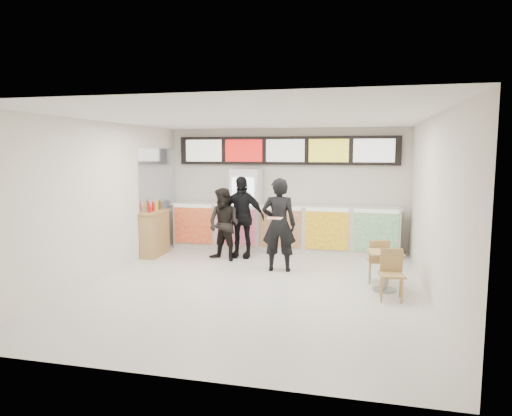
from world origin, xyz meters
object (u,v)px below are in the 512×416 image
(drinks_fridge, at_px, (246,209))
(customer_mid, at_px, (241,217))
(service_counter, at_px, (283,227))
(customer_main, at_px, (279,225))
(cafe_table, at_px, (385,264))
(customer_left, at_px, (224,224))
(condiment_ledge, at_px, (155,233))

(drinks_fridge, bearing_deg, customer_mid, -82.76)
(service_counter, distance_m, customer_mid, 1.28)
(drinks_fridge, relative_size, customer_main, 1.05)
(cafe_table, bearing_deg, customer_main, 146.42)
(service_counter, relative_size, customer_left, 3.42)
(customer_mid, xyz_separation_m, cafe_table, (3.12, -1.93, -0.45))
(condiment_ledge, bearing_deg, drinks_fridge, 33.69)
(customer_left, bearing_deg, customer_mid, 74.54)
(customer_mid, distance_m, cafe_table, 3.69)
(cafe_table, bearing_deg, service_counter, 119.38)
(customer_left, xyz_separation_m, condiment_ledge, (-1.72, 0.09, -0.28))
(cafe_table, xyz_separation_m, condiment_ledge, (-5.12, 1.60, 0.05))
(drinks_fridge, relative_size, customer_mid, 1.07)
(condiment_ledge, bearing_deg, customer_mid, 9.28)
(customer_main, relative_size, customer_mid, 1.02)
(customer_left, height_order, cafe_table, customer_left)
(customer_left, bearing_deg, service_counter, 69.11)
(customer_main, height_order, condiment_ledge, customer_main)
(drinks_fridge, height_order, condiment_ledge, drinks_fridge)
(customer_main, distance_m, condiment_ledge, 3.18)
(customer_mid, bearing_deg, customer_left, -122.92)
(drinks_fridge, bearing_deg, service_counter, -0.99)
(customer_main, xyz_separation_m, condiment_ledge, (-3.07, 0.69, -0.42))
(service_counter, relative_size, condiment_ledge, 4.44)
(cafe_table, bearing_deg, customer_left, 146.34)
(drinks_fridge, xyz_separation_m, cafe_table, (3.24, -2.86, -0.52))
(condiment_ledge, bearing_deg, customer_main, -12.66)
(drinks_fridge, distance_m, customer_left, 1.36)
(service_counter, height_order, customer_left, customer_left)
(service_counter, bearing_deg, condiment_ledge, -156.26)
(service_counter, xyz_separation_m, customer_left, (-1.10, -1.33, 0.24))
(customer_mid, bearing_deg, customer_main, -42.28)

